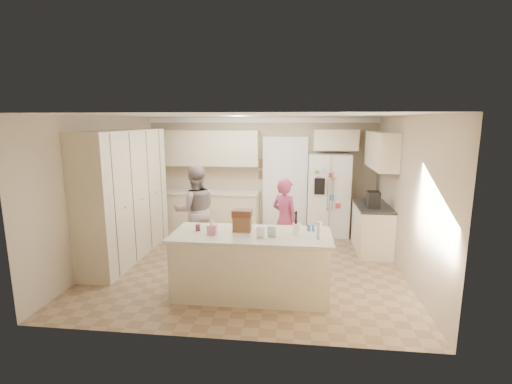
# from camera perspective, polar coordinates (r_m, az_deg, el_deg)

# --- Properties ---
(floor) EXTENTS (5.20, 4.60, 0.02)m
(floor) POSITION_cam_1_polar(r_m,az_deg,el_deg) (6.71, -1.21, -11.18)
(floor) COLOR #8E7454
(floor) RESTS_ON ground
(ceiling) EXTENTS (5.20, 4.60, 0.02)m
(ceiling) POSITION_cam_1_polar(r_m,az_deg,el_deg) (6.22, -1.31, 11.80)
(ceiling) COLOR white
(ceiling) RESTS_ON wall_back
(wall_back) EXTENTS (5.20, 0.02, 2.60)m
(wall_back) POSITION_cam_1_polar(r_m,az_deg,el_deg) (8.60, 0.82, 2.80)
(wall_back) COLOR tan
(wall_back) RESTS_ON ground
(wall_front) EXTENTS (5.20, 0.02, 2.60)m
(wall_front) POSITION_cam_1_polar(r_m,az_deg,el_deg) (4.12, -5.62, -6.26)
(wall_front) COLOR tan
(wall_front) RESTS_ON ground
(wall_left) EXTENTS (0.02, 4.60, 2.60)m
(wall_left) POSITION_cam_1_polar(r_m,az_deg,el_deg) (7.17, -22.41, 0.33)
(wall_left) COLOR tan
(wall_left) RESTS_ON ground
(wall_right) EXTENTS (0.02, 4.60, 2.60)m
(wall_right) POSITION_cam_1_polar(r_m,az_deg,el_deg) (6.52, 22.11, -0.62)
(wall_right) COLOR tan
(wall_right) RESTS_ON ground
(crown_back) EXTENTS (5.20, 0.08, 0.12)m
(crown_back) POSITION_cam_1_polar(r_m,az_deg,el_deg) (8.46, 0.81, 11.03)
(crown_back) COLOR white
(crown_back) RESTS_ON wall_back
(pantry_bank) EXTENTS (0.60, 2.60, 2.35)m
(pantry_bank) POSITION_cam_1_polar(r_m,az_deg,el_deg) (7.22, -19.43, -0.40)
(pantry_bank) COLOR beige
(pantry_bank) RESTS_ON floor
(back_base_cab) EXTENTS (2.20, 0.60, 0.88)m
(back_base_cab) POSITION_cam_1_polar(r_m,az_deg,el_deg) (8.65, -7.01, -3.03)
(back_base_cab) COLOR beige
(back_base_cab) RESTS_ON floor
(back_countertop) EXTENTS (2.24, 0.63, 0.04)m
(back_countertop) POSITION_cam_1_polar(r_m,az_deg,el_deg) (8.54, -7.10, -0.05)
(back_countertop) COLOR beige
(back_countertop) RESTS_ON back_base_cab
(back_upper_cab) EXTENTS (2.20, 0.35, 0.80)m
(back_upper_cab) POSITION_cam_1_polar(r_m,az_deg,el_deg) (8.54, -7.04, 6.72)
(back_upper_cab) COLOR beige
(back_upper_cab) RESTS_ON wall_back
(doorway_opening) EXTENTS (0.90, 0.06, 2.10)m
(doorway_opening) POSITION_cam_1_polar(r_m,az_deg,el_deg) (8.57, 4.46, 1.05)
(doorway_opening) COLOR black
(doorway_opening) RESTS_ON floor
(doorway_casing) EXTENTS (1.02, 0.03, 2.22)m
(doorway_casing) POSITION_cam_1_polar(r_m,az_deg,el_deg) (8.54, 4.45, 1.01)
(doorway_casing) COLOR white
(doorway_casing) RESTS_ON floor
(wall_frame_upper) EXTENTS (0.15, 0.02, 0.20)m
(wall_frame_upper) POSITION_cam_1_polar(r_m,az_deg,el_deg) (8.52, 0.94, 4.43)
(wall_frame_upper) COLOR brown
(wall_frame_upper) RESTS_ON wall_back
(wall_frame_lower) EXTENTS (0.15, 0.02, 0.20)m
(wall_frame_lower) POSITION_cam_1_polar(r_m,az_deg,el_deg) (8.56, 0.93, 2.63)
(wall_frame_lower) COLOR brown
(wall_frame_lower) RESTS_ON wall_back
(refrigerator) EXTENTS (0.92, 0.72, 1.80)m
(refrigerator) POSITION_cam_1_polar(r_m,az_deg,el_deg) (8.36, 11.07, -0.41)
(refrigerator) COLOR white
(refrigerator) RESTS_ON floor
(fridge_seam) EXTENTS (0.02, 0.02, 1.78)m
(fridge_seam) POSITION_cam_1_polar(r_m,az_deg,el_deg) (8.02, 11.27, -0.91)
(fridge_seam) COLOR gray
(fridge_seam) RESTS_ON refrigerator
(fridge_dispenser) EXTENTS (0.22, 0.03, 0.35)m
(fridge_dispenser) POSITION_cam_1_polar(r_m,az_deg,el_deg) (7.95, 9.76, 0.88)
(fridge_dispenser) COLOR black
(fridge_dispenser) RESTS_ON refrigerator
(fridge_handle_l) EXTENTS (0.02, 0.02, 0.85)m
(fridge_handle_l) POSITION_cam_1_polar(r_m,az_deg,el_deg) (7.97, 10.96, 0.13)
(fridge_handle_l) COLOR silver
(fridge_handle_l) RESTS_ON refrigerator
(fridge_handle_r) EXTENTS (0.02, 0.02, 0.85)m
(fridge_handle_r) POSITION_cam_1_polar(r_m,az_deg,el_deg) (7.98, 11.67, 0.12)
(fridge_handle_r) COLOR silver
(fridge_handle_r) RESTS_ON refrigerator
(over_fridge_cab) EXTENTS (0.95, 0.35, 0.45)m
(over_fridge_cab) POSITION_cam_1_polar(r_m,az_deg,el_deg) (8.33, 12.18, 7.83)
(over_fridge_cab) COLOR beige
(over_fridge_cab) RESTS_ON wall_back
(right_base_cab) EXTENTS (0.60, 1.20, 0.88)m
(right_base_cab) POSITION_cam_1_polar(r_m,az_deg,el_deg) (7.59, 17.39, -5.44)
(right_base_cab) COLOR beige
(right_base_cab) RESTS_ON floor
(right_countertop) EXTENTS (0.63, 1.24, 0.04)m
(right_countertop) POSITION_cam_1_polar(r_m,az_deg,el_deg) (7.48, 17.51, -2.06)
(right_countertop) COLOR #2D2B28
(right_countertop) RESTS_ON right_base_cab
(right_upper_cab) EXTENTS (0.35, 1.50, 0.70)m
(right_upper_cab) POSITION_cam_1_polar(r_m,az_deg,el_deg) (7.55, 18.70, 6.06)
(right_upper_cab) COLOR beige
(right_upper_cab) RESTS_ON wall_right
(coffee_maker) EXTENTS (0.22, 0.28, 0.30)m
(coffee_maker) POSITION_cam_1_polar(r_m,az_deg,el_deg) (7.25, 17.57, -1.09)
(coffee_maker) COLOR black
(coffee_maker) RESTS_ON right_countertop
(island_base) EXTENTS (2.20, 0.90, 0.88)m
(island_base) POSITION_cam_1_polar(r_m,az_deg,el_deg) (5.51, -0.69, -11.21)
(island_base) COLOR beige
(island_base) RESTS_ON floor
(island_top) EXTENTS (2.28, 0.96, 0.05)m
(island_top) POSITION_cam_1_polar(r_m,az_deg,el_deg) (5.35, -0.71, -6.64)
(island_top) COLOR beige
(island_top) RESTS_ON island_base
(utensil_crock) EXTENTS (0.13, 0.13, 0.15)m
(utensil_crock) POSITION_cam_1_polar(r_m,az_deg,el_deg) (5.33, 6.34, -5.66)
(utensil_crock) COLOR white
(utensil_crock) RESTS_ON island_top
(tissue_box) EXTENTS (0.13, 0.13, 0.14)m
(tissue_box) POSITION_cam_1_polar(r_m,az_deg,el_deg) (5.32, -6.76, -5.74)
(tissue_box) COLOR pink
(tissue_box) RESTS_ON island_top
(tissue_plume) EXTENTS (0.08, 0.08, 0.08)m
(tissue_plume) POSITION_cam_1_polar(r_m,az_deg,el_deg) (5.29, -6.79, -4.60)
(tissue_plume) COLOR white
(tissue_plume) RESTS_ON tissue_box
(dollhouse_body) EXTENTS (0.26, 0.18, 0.22)m
(dollhouse_body) POSITION_cam_1_polar(r_m,az_deg,el_deg) (5.43, -2.15, -4.91)
(dollhouse_body) COLOR brown
(dollhouse_body) RESTS_ON island_top
(dollhouse_roof) EXTENTS (0.28, 0.20, 0.10)m
(dollhouse_roof) POSITION_cam_1_polar(r_m,az_deg,el_deg) (5.38, -2.17, -3.27)
(dollhouse_roof) COLOR #592D1E
(dollhouse_roof) RESTS_ON dollhouse_body
(jam_jar) EXTENTS (0.07, 0.07, 0.09)m
(jam_jar) POSITION_cam_1_polar(r_m,az_deg,el_deg) (5.53, -8.93, -5.43)
(jam_jar) COLOR #59263F
(jam_jar) RESTS_ON island_top
(greeting_card_a) EXTENTS (0.12, 0.06, 0.16)m
(greeting_card_a) POSITION_cam_1_polar(r_m,az_deg,el_deg) (5.11, 0.69, -6.25)
(greeting_card_a) COLOR white
(greeting_card_a) RESTS_ON island_top
(greeting_card_b) EXTENTS (0.12, 0.05, 0.16)m
(greeting_card_b) POSITION_cam_1_polar(r_m,az_deg,el_deg) (5.15, 2.41, -6.14)
(greeting_card_b) COLOR silver
(greeting_card_b) RESTS_ON island_top
(water_bottle) EXTENTS (0.07, 0.07, 0.24)m
(water_bottle) POSITION_cam_1_polar(r_m,az_deg,el_deg) (5.13, 9.71, -5.87)
(water_bottle) COLOR silver
(water_bottle) RESTS_ON island_top
(shaker_salt) EXTENTS (0.05, 0.05, 0.09)m
(shaker_salt) POSITION_cam_1_polar(r_m,az_deg,el_deg) (5.50, 8.13, -5.49)
(shaker_salt) COLOR teal
(shaker_salt) RESTS_ON island_top
(shaker_pepper) EXTENTS (0.05, 0.05, 0.09)m
(shaker_pepper) POSITION_cam_1_polar(r_m,az_deg,el_deg) (5.51, 8.86, -5.50)
(shaker_pepper) COLOR teal
(shaker_pepper) RESTS_ON island_top
(teen_boy) EXTENTS (1.00, 0.89, 1.69)m
(teen_boy) POSITION_cam_1_polar(r_m,az_deg,el_deg) (7.12, -9.31, -2.80)
(teen_boy) COLOR gray
(teen_boy) RESTS_ON floor
(teen_girl) EXTENTS (0.66, 0.63, 1.52)m
(teen_girl) POSITION_cam_1_polar(r_m,az_deg,el_deg) (6.68, 4.47, -4.32)
(teen_girl) COLOR #BB435C
(teen_girl) RESTS_ON floor
(fridge_magnets) EXTENTS (0.76, 0.02, 1.44)m
(fridge_magnets) POSITION_cam_1_polar(r_m,az_deg,el_deg) (8.01, 11.27, -0.92)
(fridge_magnets) COLOR tan
(fridge_magnets) RESTS_ON refrigerator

